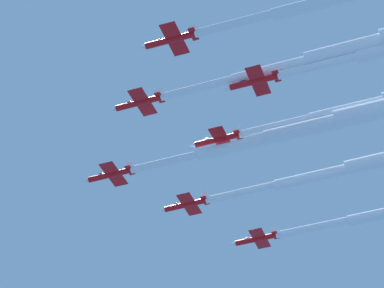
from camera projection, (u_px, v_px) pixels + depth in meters
name	position (u px, v px, depth m)	size (l,w,h in m)	color
jet_lead	(306.00, 128.00, 167.17)	(23.30, 61.63, 4.20)	red
jet_port_inner	(350.00, 49.00, 157.77)	(23.27, 62.21, 4.26)	red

